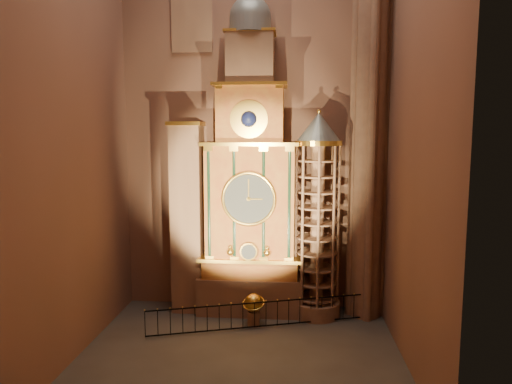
# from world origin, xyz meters

# --- Properties ---
(floor) EXTENTS (14.00, 14.00, 0.00)m
(floor) POSITION_xyz_m (0.00, 0.00, 0.00)
(floor) COLOR #383330
(floor) RESTS_ON ground
(wall_back) EXTENTS (22.00, 0.00, 22.00)m
(wall_back) POSITION_xyz_m (0.00, 6.00, 11.00)
(wall_back) COLOR #8E5C4C
(wall_back) RESTS_ON floor
(wall_left) EXTENTS (0.00, 22.00, 22.00)m
(wall_left) POSITION_xyz_m (-7.00, 0.00, 11.00)
(wall_left) COLOR #8E5C4C
(wall_left) RESTS_ON floor
(wall_right) EXTENTS (0.00, 22.00, 22.00)m
(wall_right) POSITION_xyz_m (7.00, 0.00, 11.00)
(wall_right) COLOR #8E5C4C
(wall_right) RESTS_ON floor
(astronomical_clock) EXTENTS (5.60, 2.41, 16.70)m
(astronomical_clock) POSITION_xyz_m (0.00, 4.96, 6.68)
(astronomical_clock) COLOR #8C634C
(astronomical_clock) RESTS_ON floor
(portrait_tower) EXTENTS (1.80, 1.60, 10.20)m
(portrait_tower) POSITION_xyz_m (-3.40, 4.98, 5.15)
(portrait_tower) COLOR #8C634C
(portrait_tower) RESTS_ON floor
(stair_turret) EXTENTS (2.50, 2.50, 10.80)m
(stair_turret) POSITION_xyz_m (3.50, 4.70, 5.27)
(stair_turret) COLOR #8C634C
(stair_turret) RESTS_ON floor
(gothic_pier) EXTENTS (2.04, 2.04, 22.00)m
(gothic_pier) POSITION_xyz_m (6.10, 5.00, 11.00)
(gothic_pier) COLOR #8C634C
(gothic_pier) RESTS_ON floor
(stained_glass_window) EXTENTS (2.20, 0.14, 5.20)m
(stained_glass_window) POSITION_xyz_m (-3.20, 5.92, 16.50)
(stained_glass_window) COLOR navy
(stained_glass_window) RESTS_ON wall_back
(celestial_globe) EXTENTS (1.32, 1.27, 1.62)m
(celestial_globe) POSITION_xyz_m (0.31, 3.13, 0.97)
(celestial_globe) COLOR #8C634C
(celestial_globe) RESTS_ON floor
(iron_railing) EXTENTS (10.62, 3.24, 1.29)m
(iron_railing) POSITION_xyz_m (0.68, 2.76, 0.70)
(iron_railing) COLOR black
(iron_railing) RESTS_ON floor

